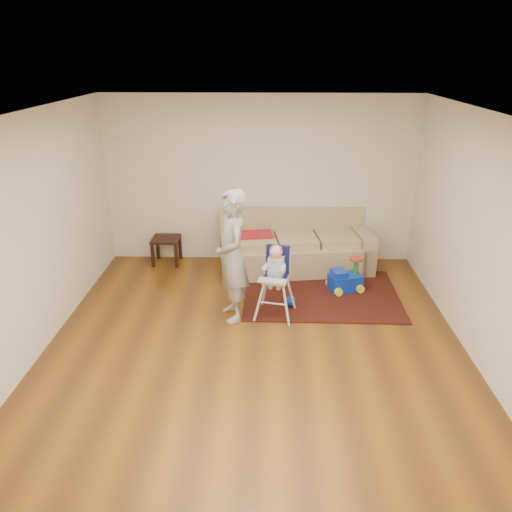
{
  "coord_description": "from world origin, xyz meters",
  "views": [
    {
      "loc": [
        0.16,
        -5.14,
        3.28
      ],
      "look_at": [
        0.0,
        0.4,
        1.0
      ],
      "focal_mm": 35.0,
      "sensor_mm": 36.0,
      "label": 1
    }
  ],
  "objects_px": {
    "ride_on_toy": "(346,274)",
    "adult": "(232,256)",
    "sofa": "(296,242)",
    "side_table": "(167,250)",
    "toy_ball": "(290,301)",
    "high_chair": "(275,282)"
  },
  "relations": [
    {
      "from": "ride_on_toy",
      "to": "adult",
      "type": "relative_size",
      "value": 0.29
    },
    {
      "from": "sofa",
      "to": "high_chair",
      "type": "xyz_separation_m",
      "value": [
        -0.33,
        -1.55,
        0.03
      ]
    },
    {
      "from": "side_table",
      "to": "toy_ball",
      "type": "xyz_separation_m",
      "value": [
        2.0,
        -1.52,
        -0.13
      ]
    },
    {
      "from": "high_chair",
      "to": "toy_ball",
      "type": "bearing_deg",
      "value": 58.47
    },
    {
      "from": "high_chair",
      "to": "adult",
      "type": "xyz_separation_m",
      "value": [
        -0.56,
        -0.05,
        0.38
      ]
    },
    {
      "from": "sofa",
      "to": "high_chair",
      "type": "bearing_deg",
      "value": -109.67
    },
    {
      "from": "sofa",
      "to": "ride_on_toy",
      "type": "distance_m",
      "value": 1.07
    },
    {
      "from": "side_table",
      "to": "adult",
      "type": "xyz_separation_m",
      "value": [
        1.23,
        -1.79,
        0.65
      ]
    },
    {
      "from": "sofa",
      "to": "high_chair",
      "type": "distance_m",
      "value": 1.58
    },
    {
      "from": "adult",
      "to": "toy_ball",
      "type": "bearing_deg",
      "value": 92.56
    },
    {
      "from": "side_table",
      "to": "sofa",
      "type": "bearing_deg",
      "value": -5.24
    },
    {
      "from": "sofa",
      "to": "ride_on_toy",
      "type": "height_order",
      "value": "sofa"
    },
    {
      "from": "side_table",
      "to": "high_chair",
      "type": "height_order",
      "value": "high_chair"
    },
    {
      "from": "sofa",
      "to": "toy_ball",
      "type": "bearing_deg",
      "value": -102.68
    },
    {
      "from": "ride_on_toy",
      "to": "adult",
      "type": "height_order",
      "value": "adult"
    },
    {
      "from": "high_chair",
      "to": "adult",
      "type": "distance_m",
      "value": 0.68
    },
    {
      "from": "sofa",
      "to": "high_chair",
      "type": "height_order",
      "value": "high_chair"
    },
    {
      "from": "ride_on_toy",
      "to": "toy_ball",
      "type": "distance_m",
      "value": 1.0
    },
    {
      "from": "side_table",
      "to": "high_chair",
      "type": "distance_m",
      "value": 2.51
    },
    {
      "from": "sofa",
      "to": "adult",
      "type": "relative_size",
      "value": 1.43
    },
    {
      "from": "high_chair",
      "to": "ride_on_toy",
      "type": "bearing_deg",
      "value": 48.35
    },
    {
      "from": "side_table",
      "to": "toy_ball",
      "type": "height_order",
      "value": "side_table"
    }
  ]
}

